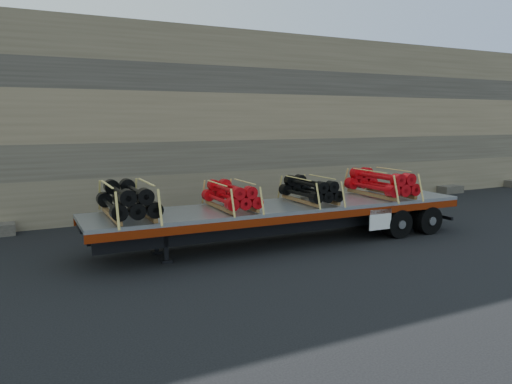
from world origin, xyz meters
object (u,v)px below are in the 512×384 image
Objects in this scene: bundle_midrear at (310,190)px; bundle_rear at (381,184)px; bundle_front at (128,201)px; trailer at (285,224)px; bundle_midfront at (231,196)px.

bundle_midrear is 0.87× the size of bundle_rear.
bundle_midrear is (5.38, -0.15, -0.06)m from bundle_front.
bundle_front is (-4.52, 0.12, 1.00)m from trailer.
bundle_midfront is at bearing -180.00° from bundle_midrear.
bundle_rear is (5.22, -0.14, 0.06)m from bundle_midfront.
trailer is at bearing -180.00° from bundle_midrear.
trailer is 5.70× the size of bundle_midfront.
bundle_midrear is at bearing 0.00° from bundle_front.
bundle_rear is (8.05, -0.22, -0.01)m from bundle_front.
bundle_rear reaches higher than bundle_midfront.
bundle_front is 2.83m from bundle_midfront.
trailer is 1.94m from bundle_midfront.
bundle_rear is (3.52, -0.10, 0.99)m from trailer.
bundle_front reaches higher than trailer.
bundle_midrear is 2.67m from bundle_rear.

